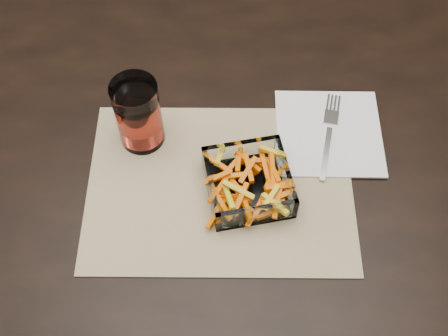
{
  "coord_description": "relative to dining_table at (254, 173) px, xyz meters",
  "views": [
    {
      "loc": [
        -0.06,
        -0.55,
        1.58
      ],
      "look_at": [
        -0.06,
        -0.06,
        0.78
      ],
      "focal_mm": 45.0,
      "sensor_mm": 36.0,
      "label": 1
    }
  ],
  "objects": [
    {
      "name": "napkin",
      "position": [
        0.13,
        0.03,
        0.09
      ],
      "size": [
        0.19,
        0.19,
        0.0
      ],
      "primitive_type": "cube",
      "rotation": [
        0.0,
        0.0,
        -0.03
      ],
      "color": "white",
      "rests_on": "placemat"
    },
    {
      "name": "fork",
      "position": [
        0.13,
        0.02,
        0.1
      ],
      "size": [
        0.06,
        0.19,
        0.0
      ],
      "rotation": [
        0.0,
        0.0,
        -0.22
      ],
      "color": "silver",
      "rests_on": "napkin"
    },
    {
      "name": "tumbler",
      "position": [
        -0.2,
        0.02,
        0.15
      ],
      "size": [
        0.08,
        0.08,
        0.14
      ],
      "color": "white",
      "rests_on": "placemat"
    },
    {
      "name": "glass_bowl",
      "position": [
        -0.02,
        -0.09,
        0.11
      ],
      "size": [
        0.16,
        0.16,
        0.05
      ],
      "rotation": [
        0.0,
        0.0,
        0.18
      ],
      "color": "white",
      "rests_on": "placemat"
    },
    {
      "name": "placemat",
      "position": [
        -0.07,
        -0.08,
        0.09
      ],
      "size": [
        0.46,
        0.34,
        0.0
      ],
      "primitive_type": "cube",
      "rotation": [
        0.0,
        0.0,
        -0.02
      ],
      "color": "tan",
      "rests_on": "dining_table"
    },
    {
      "name": "dining_table",
      "position": [
        0.0,
        0.0,
        0.0
      ],
      "size": [
        1.6,
        0.9,
        0.75
      ],
      "color": "black",
      "rests_on": "ground"
    }
  ]
}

